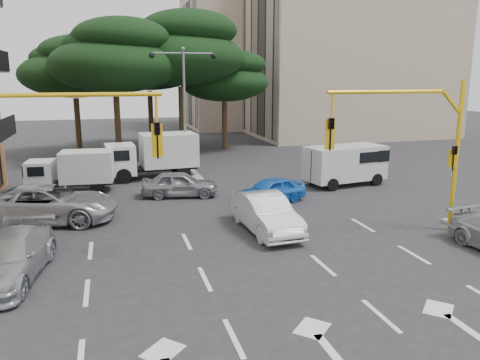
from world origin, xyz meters
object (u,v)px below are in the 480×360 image
(car_white_hatch, at_px, (266,213))
(car_silver_wagon, at_px, (8,257))
(signal_mast_left, at_px, (36,152))
(street_lamp_center, at_px, (184,89))
(signal_mast_right, at_px, (419,137))
(box_truck_a, at_px, (72,172))
(van_white, at_px, (345,165))
(car_silver_cross_a, at_px, (48,204))
(box_truck_b, at_px, (153,156))
(car_blue_compact, at_px, (270,190))
(car_silver_cross_b, at_px, (180,184))

(car_white_hatch, xyz_separation_m, car_silver_wagon, (-9.12, -2.21, -0.05))
(signal_mast_left, relative_size, street_lamp_center, 0.77)
(signal_mast_right, bearing_deg, box_truck_a, 140.79)
(signal_mast_left, relative_size, car_white_hatch, 1.31)
(signal_mast_left, bearing_deg, street_lamp_center, 64.09)
(street_lamp_center, distance_m, box_truck_a, 8.51)
(car_white_hatch, height_order, box_truck_a, box_truck_a)
(street_lamp_center, height_order, car_white_hatch, street_lamp_center)
(street_lamp_center, relative_size, car_silver_wagon, 1.60)
(car_silver_wagon, xyz_separation_m, van_white, (16.22, 8.98, 0.45))
(signal_mast_left, xyz_separation_m, car_silver_cross_a, (-0.52, 5.58, -3.08))
(signal_mast_left, relative_size, box_truck_b, 1.08)
(box_truck_b, bearing_deg, car_blue_compact, -150.06)
(signal_mast_right, xyz_separation_m, car_silver_cross_a, (-14.13, 5.58, -3.08))
(car_blue_compact, relative_size, car_silver_wagon, 0.76)
(signal_mast_left, bearing_deg, car_silver_wagon, -161.54)
(car_white_hatch, bearing_deg, street_lamp_center, 92.68)
(car_white_hatch, bearing_deg, signal_mast_left, -170.37)
(car_white_hatch, height_order, van_white, van_white)
(street_lamp_center, height_order, car_silver_cross_b, street_lamp_center)
(signal_mast_right, xyz_separation_m, box_truck_a, (-13.50, 11.01, -2.77))
(signal_mast_right, bearing_deg, box_truck_b, 123.48)
(car_white_hatch, xyz_separation_m, car_silver_cross_b, (-2.51, 6.58, -0.08))
(van_white, bearing_deg, car_silver_cross_b, -98.10)
(signal_mast_left, height_order, car_white_hatch, signal_mast_left)
(car_silver_cross_a, height_order, car_silver_cross_b, car_silver_cross_a)
(box_truck_a, bearing_deg, car_silver_cross_a, 177.81)
(signal_mast_left, xyz_separation_m, box_truck_a, (0.11, 11.01, -2.77))
(car_silver_cross_a, distance_m, box_truck_a, 5.48)
(signal_mast_left, height_order, car_silver_cross_a, signal_mast_left)
(car_silver_cross_a, distance_m, van_white, 16.02)
(signal_mast_right, relative_size, car_blue_compact, 1.63)
(car_silver_cross_b, bearing_deg, car_silver_wagon, 153.74)
(street_lamp_center, bearing_deg, car_white_hatch, -83.92)
(car_silver_cross_a, bearing_deg, car_silver_wagon, -172.80)
(box_truck_a, bearing_deg, van_white, -94.52)
(car_blue_compact, xyz_separation_m, box_truck_a, (-9.62, 5.01, 0.49))
(car_silver_cross_b, bearing_deg, van_white, -78.24)
(signal_mast_left, relative_size, van_white, 1.30)
(signal_mast_left, distance_m, box_truck_a, 11.36)
(car_blue_compact, bearing_deg, signal_mast_right, 16.59)
(street_lamp_center, distance_m, car_silver_wagon, 17.01)
(signal_mast_left, height_order, box_truck_b, signal_mast_left)
(car_blue_compact, xyz_separation_m, box_truck_b, (-5.06, 7.50, 0.74))
(car_white_hatch, bearing_deg, car_silver_wagon, -169.75)
(car_silver_wagon, distance_m, car_silver_cross_b, 11.00)
(car_silver_cross_a, bearing_deg, car_silver_cross_b, -52.81)
(van_white, distance_m, box_truck_b, 11.60)
(car_blue_compact, xyz_separation_m, car_silver_cross_b, (-4.14, 2.45, 0.04))
(signal_mast_left, distance_m, car_white_hatch, 8.88)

